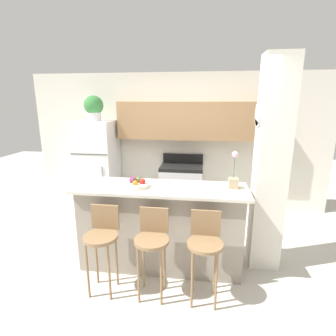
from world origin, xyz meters
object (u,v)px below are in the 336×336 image
at_px(stove_range, 181,189).
at_px(bar_stool_left, 102,237).
at_px(bar_stool_right, 205,244).
at_px(fruit_bowl, 137,184).
at_px(trash_bin, 124,206).
at_px(refrigerator, 98,167).
at_px(potted_plant_on_fridge, 94,107).
at_px(bar_stool_mid, 152,240).
at_px(orchid_vase, 234,177).

distance_m(stove_range, bar_stool_left, 2.30).
relative_size(bar_stool_left, bar_stool_right, 1.00).
relative_size(fruit_bowl, trash_bin, 0.71).
bearing_deg(refrigerator, stove_range, 2.33).
relative_size(refrigerator, bar_stool_left, 1.78).
bearing_deg(potted_plant_on_fridge, bar_stool_right, -46.91).
distance_m(stove_range, bar_stool_right, 2.25).
height_order(refrigerator, bar_stool_right, refrigerator).
xyz_separation_m(refrigerator, fruit_bowl, (1.19, -1.67, 0.24)).
bearing_deg(bar_stool_right, bar_stool_mid, 180.00).
relative_size(bar_stool_mid, potted_plant_on_fridge, 2.18).
bearing_deg(stove_range, fruit_bowl, -102.42).
bearing_deg(refrigerator, potted_plant_on_fridge, 116.03).
bearing_deg(fruit_bowl, potted_plant_on_fridge, 125.39).
distance_m(potted_plant_on_fridge, orchid_vase, 2.88).
relative_size(orchid_vase, trash_bin, 1.15).
height_order(bar_stool_mid, potted_plant_on_fridge, potted_plant_on_fridge).
relative_size(bar_stool_right, fruit_bowl, 3.56).
bearing_deg(fruit_bowl, orchid_vase, 6.18).
xyz_separation_m(bar_stool_left, orchid_vase, (1.40, 0.58, 0.55)).
relative_size(bar_stool_right, potted_plant_on_fridge, 2.18).
height_order(bar_stool_left, trash_bin, bar_stool_left).
height_order(stove_range, orchid_vase, orchid_vase).
relative_size(refrigerator, bar_stool_right, 1.78).
distance_m(bar_stool_left, potted_plant_on_fridge, 2.66).
distance_m(bar_stool_left, orchid_vase, 1.61).
height_order(orchid_vase, fruit_bowl, orchid_vase).
height_order(stove_range, bar_stool_left, stove_range).
relative_size(refrigerator, fruit_bowl, 6.34).
distance_m(refrigerator, bar_stool_right, 2.93).
bearing_deg(bar_stool_right, fruit_bowl, 150.25).
relative_size(potted_plant_on_fridge, trash_bin, 1.15).
height_order(stove_range, fruit_bowl, fruit_bowl).
distance_m(refrigerator, trash_bin, 0.90).
relative_size(orchid_vase, fruit_bowl, 1.63).
height_order(orchid_vase, trash_bin, orchid_vase).
bearing_deg(bar_stool_right, bar_stool_left, 180.00).
xyz_separation_m(potted_plant_on_fridge, orchid_vase, (2.31, -1.55, -0.76)).
xyz_separation_m(stove_range, bar_stool_right, (0.43, -2.20, 0.18)).
xyz_separation_m(bar_stool_right, trash_bin, (-1.43, 1.88, -0.45)).
xyz_separation_m(bar_stool_left, bar_stool_right, (1.09, 0.00, 0.00)).
bearing_deg(bar_stool_mid, refrigerator, 124.24).
distance_m(bar_stool_mid, orchid_vase, 1.17).
height_order(potted_plant_on_fridge, trash_bin, potted_plant_on_fridge).
bearing_deg(orchid_vase, bar_stool_mid, -145.63).
relative_size(stove_range, bar_stool_mid, 1.12).
relative_size(bar_stool_right, trash_bin, 2.51).
distance_m(bar_stool_mid, bar_stool_right, 0.54).
bearing_deg(fruit_bowl, bar_stool_left, -121.13).
bearing_deg(orchid_vase, refrigerator, 146.07).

